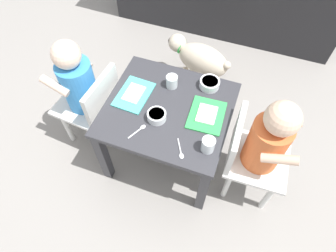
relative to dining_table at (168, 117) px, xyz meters
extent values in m
plane|color=gray|center=(0.00, 0.00, -0.35)|extent=(7.00, 7.00, 0.00)
cube|color=#333338|center=(0.00, 0.00, 0.06)|extent=(0.58, 0.53, 0.03)
cube|color=#333338|center=(-0.26, -0.23, -0.15)|extent=(0.04, 0.04, 0.40)
cube|color=#333338|center=(0.26, -0.23, -0.15)|extent=(0.04, 0.04, 0.40)
cube|color=#333338|center=(-0.26, 0.23, -0.15)|extent=(0.04, 0.04, 0.40)
cube|color=#333338|center=(0.26, 0.23, -0.15)|extent=(0.04, 0.04, 0.40)
cube|color=silver|center=(-0.46, -0.01, -0.07)|extent=(0.30, 0.30, 0.02)
cube|color=silver|center=(-0.33, -0.02, 0.04)|extent=(0.05, 0.27, 0.22)
cylinder|color=#388CD8|center=(-0.46, -0.01, 0.07)|extent=(0.17, 0.17, 0.27)
sphere|color=beige|center=(-0.47, -0.01, 0.26)|extent=(0.13, 0.13, 0.13)
cylinder|color=silver|center=(-0.55, 0.09, -0.22)|extent=(0.03, 0.03, 0.27)
cylinder|color=silver|center=(-0.57, -0.11, -0.22)|extent=(0.03, 0.03, 0.27)
cylinder|color=silver|center=(-0.35, 0.08, -0.22)|extent=(0.03, 0.03, 0.27)
cylinder|color=silver|center=(-0.37, -0.12, -0.22)|extent=(0.03, 0.03, 0.27)
cylinder|color=beige|center=(-0.50, 0.08, 0.14)|extent=(0.15, 0.05, 0.09)
cylinder|color=beige|center=(-0.52, -0.10, 0.14)|extent=(0.15, 0.05, 0.09)
cube|color=silver|center=(0.46, -0.03, -0.07)|extent=(0.29, 0.29, 0.02)
cube|color=silver|center=(0.33, -0.04, 0.04)|extent=(0.03, 0.27, 0.22)
cylinder|color=#D86633|center=(0.46, -0.03, 0.06)|extent=(0.17, 0.17, 0.26)
sphere|color=beige|center=(0.47, -0.03, 0.26)|extent=(0.14, 0.14, 0.14)
cylinder|color=silver|center=(0.56, -0.13, -0.22)|extent=(0.03, 0.03, 0.27)
cylinder|color=silver|center=(0.56, 0.07, -0.22)|extent=(0.03, 0.03, 0.27)
cylinder|color=silver|center=(0.36, -0.14, -0.22)|extent=(0.03, 0.03, 0.27)
cylinder|color=silver|center=(0.36, 0.06, -0.22)|extent=(0.03, 0.03, 0.27)
cylinder|color=beige|center=(0.51, -0.13, 0.13)|extent=(0.15, 0.04, 0.09)
cylinder|color=beige|center=(0.51, 0.06, 0.13)|extent=(0.15, 0.04, 0.09)
ellipsoid|color=beige|center=(0.02, 0.59, -0.14)|extent=(0.37, 0.25, 0.19)
sphere|color=beige|center=(-0.16, 0.63, -0.09)|extent=(0.11, 0.11, 0.11)
sphere|color=black|center=(-0.20, 0.64, -0.10)|extent=(0.05, 0.05, 0.05)
torus|color=green|center=(-0.13, 0.62, -0.11)|extent=(0.05, 0.10, 0.10)
sphere|color=beige|center=(0.17, 0.55, -0.10)|extent=(0.05, 0.05, 0.05)
cylinder|color=beige|center=(-0.06, 0.66, -0.29)|extent=(0.04, 0.04, 0.13)
cylinder|color=beige|center=(-0.08, 0.56, -0.29)|extent=(0.04, 0.04, 0.13)
cylinder|color=beige|center=(0.12, 0.62, -0.29)|extent=(0.04, 0.04, 0.13)
cylinder|color=beige|center=(0.10, 0.51, -0.29)|extent=(0.04, 0.04, 0.13)
cube|color=#4CC6BC|center=(-0.18, 0.02, 0.08)|extent=(0.15, 0.21, 0.01)
cube|color=white|center=(-0.18, 0.02, 0.09)|extent=(0.08, 0.11, 0.01)
cube|color=green|center=(0.18, 0.02, 0.08)|extent=(0.16, 0.20, 0.01)
cube|color=white|center=(0.18, 0.02, 0.09)|extent=(0.09, 0.11, 0.01)
cylinder|color=white|center=(-0.03, 0.13, 0.10)|extent=(0.06, 0.06, 0.06)
cylinder|color=silver|center=(-0.03, 0.13, 0.09)|extent=(0.05, 0.05, 0.03)
cylinder|color=white|center=(0.23, -0.15, 0.11)|extent=(0.06, 0.06, 0.07)
cylinder|color=silver|center=(0.23, -0.15, 0.09)|extent=(0.05, 0.05, 0.04)
cylinder|color=white|center=(-0.03, -0.07, 0.09)|extent=(0.09, 0.09, 0.04)
cylinder|color=gold|center=(-0.03, -0.07, 0.11)|extent=(0.07, 0.07, 0.01)
cylinder|color=white|center=(0.14, 0.19, 0.09)|extent=(0.10, 0.10, 0.04)
cylinder|color=#B26633|center=(0.14, 0.19, 0.11)|extent=(0.08, 0.08, 0.01)
cylinder|color=silver|center=(-0.09, -0.18, 0.08)|extent=(0.04, 0.07, 0.01)
ellipsoid|color=silver|center=(-0.07, -0.14, 0.08)|extent=(0.03, 0.03, 0.01)
cylinder|color=silver|center=(0.12, -0.18, 0.08)|extent=(0.04, 0.07, 0.01)
ellipsoid|color=silver|center=(0.14, -0.22, 0.08)|extent=(0.03, 0.03, 0.01)
camera|label=1|loc=(0.28, -0.78, 1.15)|focal=31.51mm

